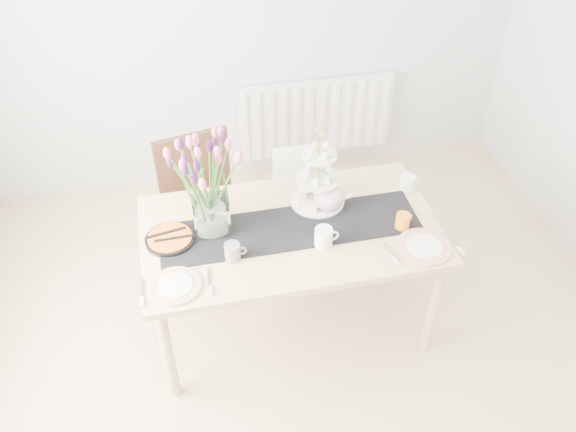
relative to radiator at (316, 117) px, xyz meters
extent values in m
plane|color=tan|center=(-0.50, -2.19, -0.45)|extent=(4.50, 4.50, 0.00)
plane|color=#B8BABD|center=(-0.50, 0.06, 0.85)|extent=(4.00, 0.00, 4.00)
cube|color=white|center=(0.00, 0.00, 0.00)|extent=(1.20, 0.08, 0.60)
cube|color=tan|center=(-0.54, -1.54, 0.28)|extent=(1.60, 0.90, 0.04)
cylinder|color=tan|center=(-1.27, -1.92, -0.09)|extent=(0.06, 0.06, 0.71)
cylinder|color=tan|center=(0.19, -1.92, -0.09)|extent=(0.06, 0.06, 0.71)
cylinder|color=tan|center=(-1.27, -1.16, -0.09)|extent=(0.06, 0.06, 0.71)
cylinder|color=tan|center=(0.19, -1.16, -0.09)|extent=(0.06, 0.06, 0.71)
cube|color=#392115|center=(-0.95, -1.01, 0.03)|extent=(0.55, 0.55, 0.04)
cube|color=#392115|center=(-1.00, -0.80, 0.27)|extent=(0.46, 0.13, 0.44)
cylinder|color=#392115|center=(-1.09, -1.22, -0.22)|extent=(0.04, 0.04, 0.46)
cylinder|color=#392115|center=(-0.74, -1.15, -0.22)|extent=(0.04, 0.04, 0.46)
cylinder|color=#392115|center=(-1.16, -0.87, -0.22)|extent=(0.04, 0.04, 0.46)
cylinder|color=#392115|center=(-0.81, -0.80, -0.22)|extent=(0.04, 0.04, 0.46)
cube|color=silver|center=(-0.31, -0.96, -0.07)|extent=(0.38, 0.38, 0.04)
cube|color=silver|center=(-0.30, -0.80, 0.12)|extent=(0.37, 0.05, 0.35)
cylinder|color=silver|center=(-0.49, -1.14, -0.27)|extent=(0.04, 0.04, 0.36)
cylinder|color=silver|center=(-0.13, -1.15, -0.27)|extent=(0.04, 0.04, 0.36)
cylinder|color=silver|center=(-0.48, -0.78, -0.27)|extent=(0.04, 0.04, 0.36)
cylinder|color=silver|center=(-0.12, -0.79, -0.27)|extent=(0.04, 0.04, 0.36)
cube|color=black|center=(-0.54, -1.54, 0.30)|extent=(1.40, 0.35, 0.01)
cube|color=silver|center=(-0.95, -1.45, 0.39)|extent=(0.19, 0.19, 0.19)
cylinder|color=gold|center=(-0.34, -1.36, 0.52)|extent=(0.01, 0.01, 0.45)
cylinder|color=white|center=(-0.34, -1.36, 0.32)|extent=(0.31, 0.31, 0.01)
cylinder|color=white|center=(-0.34, -1.36, 0.47)|extent=(0.24, 0.24, 0.01)
cylinder|color=white|center=(-0.34, -1.36, 0.63)|extent=(0.19, 0.19, 0.01)
cylinder|color=white|center=(0.20, -1.34, 0.34)|extent=(0.10, 0.10, 0.09)
cylinder|color=black|center=(-1.18, -1.50, 0.31)|extent=(0.26, 0.26, 0.02)
cylinder|color=orange|center=(-1.18, -1.50, 0.33)|extent=(0.23, 0.23, 0.01)
cylinder|color=gray|center=(-0.87, -1.70, 0.35)|extent=(0.09, 0.09, 0.10)
cylinder|color=white|center=(-0.40, -1.70, 0.36)|extent=(0.10, 0.10, 0.11)
cylinder|color=orange|center=(0.05, -1.66, 0.35)|extent=(0.10, 0.10, 0.09)
cylinder|color=silver|center=(-1.18, -1.83, 0.31)|extent=(0.27, 0.27, 0.01)
cylinder|color=silver|center=(0.11, -1.83, 0.31)|extent=(0.34, 0.34, 0.01)
camera|label=1|loc=(-1.07, -3.91, 2.50)|focal=38.00mm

